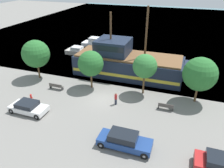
% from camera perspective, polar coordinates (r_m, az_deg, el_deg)
% --- Properties ---
extents(ground_plane, '(160.00, 160.00, 0.00)m').
position_cam_1_polar(ground_plane, '(27.29, -2.43, -3.90)').
color(ground_plane, gray).
extents(water_surface, '(80.00, 80.00, 0.00)m').
position_cam_1_polar(water_surface, '(67.67, 11.80, 14.85)').
color(water_surface, slate).
rests_on(water_surface, ground).
extents(pirate_ship, '(17.19, 5.74, 10.21)m').
position_cam_1_polar(pirate_ship, '(32.89, 3.97, 5.60)').
color(pirate_ship, '#192338').
rests_on(pirate_ship, water_surface).
extents(moored_boat_dockside, '(5.03, 2.12, 1.44)m').
position_cam_1_polar(moored_boat_dockside, '(42.49, -8.69, 8.44)').
color(moored_boat_dockside, '#B7B2A8').
rests_on(moored_boat_dockside, water_surface).
extents(moored_boat_outer, '(6.91, 2.50, 1.80)m').
position_cam_1_polar(moored_boat_outer, '(46.73, -3.72, 10.60)').
color(moored_boat_outer, silver).
rests_on(moored_boat_outer, water_surface).
extents(parked_car_curb_front, '(4.86, 1.86, 1.51)m').
position_cam_1_polar(parked_car_curb_front, '(20.15, 3.22, -14.50)').
color(parked_car_curb_front, navy).
rests_on(parked_car_curb_front, ground_plane).
extents(parked_car_curb_mid, '(4.24, 1.99, 1.26)m').
position_cam_1_polar(parked_car_curb_mid, '(26.27, -21.01, -5.66)').
color(parked_car_curb_mid, white).
rests_on(parked_car_curb_mid, ground_plane).
extents(parked_car_curb_rear, '(3.84, 1.96, 1.51)m').
position_cam_1_polar(parked_car_curb_rear, '(20.04, 26.31, -18.39)').
color(parked_car_curb_rear, '#B21E1E').
rests_on(parked_car_curb_rear, ground_plane).
extents(fire_hydrant, '(0.42, 0.25, 0.76)m').
position_cam_1_polar(fire_hydrant, '(28.72, -20.40, -3.12)').
color(fire_hydrant, red).
rests_on(fire_hydrant, ground_plane).
extents(bench_promenade_east, '(1.93, 0.45, 0.85)m').
position_cam_1_polar(bench_promenade_east, '(30.16, -14.41, -0.58)').
color(bench_promenade_east, '#4C4742').
rests_on(bench_promenade_east, ground_plane).
extents(bench_promenade_west, '(1.73, 0.45, 0.85)m').
position_cam_1_polar(bench_promenade_west, '(25.75, 13.87, -5.74)').
color(bench_promenade_west, '#4C4742').
rests_on(bench_promenade_west, ground_plane).
extents(pedestrian_walking_near, '(0.32, 0.32, 1.52)m').
position_cam_1_polar(pedestrian_walking_near, '(25.82, 0.99, -3.89)').
color(pedestrian_walking_near, '#232838').
rests_on(pedestrian_walking_near, ground_plane).
extents(tree_row_east, '(3.91, 3.91, 5.69)m').
position_cam_1_polar(tree_row_east, '(32.96, -19.27, 7.42)').
color(tree_row_east, brown).
rests_on(tree_row_east, ground_plane).
extents(tree_row_mideast, '(3.36, 3.36, 5.18)m').
position_cam_1_polar(tree_row_mideast, '(28.56, -5.59, 5.33)').
color(tree_row_mideast, brown).
rests_on(tree_row_mideast, ground_plane).
extents(tree_row_midwest, '(3.02, 3.02, 5.31)m').
position_cam_1_polar(tree_row_midwest, '(27.12, 8.58, 4.60)').
color(tree_row_midwest, brown).
rests_on(tree_row_midwest, ground_plane).
extents(tree_row_west, '(3.94, 3.94, 5.64)m').
position_cam_1_polar(tree_row_west, '(27.00, 22.00, 2.40)').
color(tree_row_west, brown).
rests_on(tree_row_west, ground_plane).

